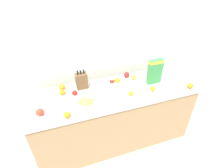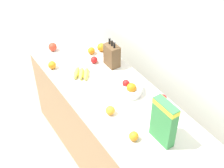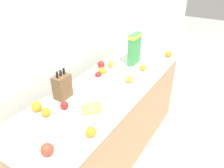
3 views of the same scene
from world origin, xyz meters
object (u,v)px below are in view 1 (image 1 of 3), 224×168
(fruit_bowl, at_px, (114,83))
(banana_bunch, at_px, (86,101))
(cereal_box, at_px, (155,71))
(orange_front_right, at_px, (131,93))
(orange_back_center, at_px, (62,87))
(orange_front_center, at_px, (67,115))
(orange_mid_right, at_px, (153,89))
(orange_mid_left, at_px, (190,86))
(apple_near_bananas, at_px, (75,93))
(orange_near_bowl, at_px, (62,92))
(apple_rightmost, at_px, (40,112))
(apple_by_knife_block, at_px, (127,75))
(orange_front_left, at_px, (134,77))
(knife_block, at_px, (82,81))

(fruit_bowl, height_order, banana_bunch, fruit_bowl)
(cereal_box, distance_m, orange_front_right, 0.46)
(orange_back_center, bearing_deg, orange_front_center, -89.77)
(orange_front_center, xyz_separation_m, orange_mid_right, (1.07, 0.12, -0.00))
(banana_bunch, relative_size, orange_mid_left, 2.97)
(orange_front_right, xyz_separation_m, orange_mid_left, (0.78, -0.10, 0.00))
(cereal_box, xyz_separation_m, apple_near_bananas, (-1.04, 0.07, -0.15))
(orange_mid_right, xyz_separation_m, orange_mid_left, (0.48, -0.10, 0.00))
(orange_back_center, bearing_deg, fruit_bowl, -11.88)
(orange_front_right, xyz_separation_m, orange_near_bowl, (-0.78, 0.29, -0.00))
(apple_rightmost, distance_m, orange_mid_right, 1.34)
(apple_by_knife_block, bearing_deg, apple_rightmost, -160.68)
(orange_back_center, xyz_separation_m, orange_mid_left, (1.55, -0.50, -0.00))
(orange_front_right, xyz_separation_m, orange_mid_right, (0.30, 0.00, -0.00))
(banana_bunch, relative_size, orange_front_left, 3.15)
(apple_by_knife_block, bearing_deg, orange_front_left, -46.35)
(knife_block, xyz_separation_m, orange_mid_left, (1.30, -0.46, -0.07))
(orange_mid_right, xyz_separation_m, orange_back_center, (-1.07, 0.40, 0.01))
(banana_bunch, bearing_deg, orange_mid_left, -6.32)
(orange_front_center, bearing_deg, orange_mid_left, 0.83)
(orange_front_center, xyz_separation_m, orange_back_center, (-0.00, 0.52, 0.00))
(orange_back_center, bearing_deg, apple_rightmost, -123.76)
(cereal_box, xyz_separation_m, orange_front_right, (-0.40, -0.16, -0.15))
(apple_by_knife_block, relative_size, apple_rightmost, 0.96)
(cereal_box, xyz_separation_m, orange_near_bowl, (-1.18, 0.12, -0.15))
(knife_block, distance_m, orange_back_center, 0.26)
(cereal_box, height_order, orange_back_center, cereal_box)
(apple_by_knife_block, distance_m, orange_mid_right, 0.45)
(apple_near_bananas, xyz_separation_m, orange_back_center, (-0.13, 0.16, 0.01))
(banana_bunch, relative_size, apple_by_knife_block, 2.82)
(apple_rightmost, xyz_separation_m, orange_back_center, (0.26, 0.39, 0.00))
(orange_mid_right, bearing_deg, orange_mid_left, -11.96)
(knife_block, bearing_deg, apple_rightmost, -145.59)
(banana_bunch, xyz_separation_m, orange_front_right, (0.54, -0.04, 0.01))
(fruit_bowl, distance_m, banana_bunch, 0.46)
(fruit_bowl, bearing_deg, orange_mid_left, -21.67)
(orange_front_left, xyz_separation_m, orange_back_center, (-0.96, 0.06, 0.01))
(apple_near_bananas, relative_size, orange_near_bowl, 0.93)
(fruit_bowl, distance_m, orange_front_left, 0.33)
(banana_bunch, distance_m, apple_rightmost, 0.50)
(apple_rightmost, relative_size, apple_near_bananas, 1.26)
(apple_by_knife_block, xyz_separation_m, orange_back_center, (-0.89, -0.01, 0.00))
(orange_near_bowl, relative_size, orange_back_center, 0.85)
(knife_block, distance_m, orange_mid_left, 1.38)
(apple_rightmost, xyz_separation_m, orange_front_right, (1.03, -0.00, -0.00))
(knife_block, xyz_separation_m, banana_bunch, (-0.02, -0.31, -0.08))
(orange_front_left, bearing_deg, orange_near_bowl, -177.40)
(orange_front_left, bearing_deg, apple_near_bananas, -173.31)
(orange_front_left, bearing_deg, orange_front_center, -154.64)
(orange_front_left, xyz_separation_m, orange_front_center, (-0.96, -0.46, 0.00))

